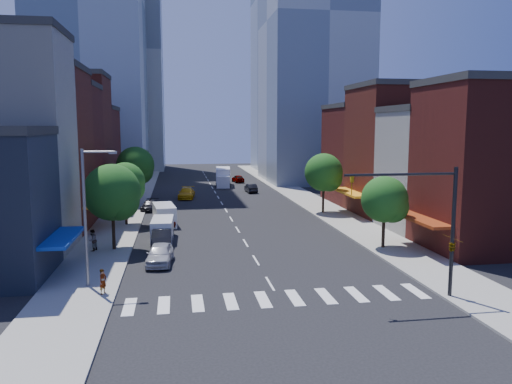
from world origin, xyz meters
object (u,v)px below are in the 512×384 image
(parked_car_front, at_px, (160,254))
(parked_car_rear, at_px, (150,205))
(pedestrian_near, at_px, (103,281))
(pedestrian_far, at_px, (92,240))
(traffic_car_far, at_px, (238,179))
(parked_car_third, at_px, (164,220))
(traffic_car_oncoming, at_px, (251,188))
(cargo_van_far, at_px, (164,215))
(taxi, at_px, (187,193))
(box_truck, at_px, (223,178))
(parked_car_second, at_px, (162,238))
(cargo_van_near, at_px, (162,229))

(parked_car_front, bearing_deg, parked_car_rear, 99.19)
(pedestrian_near, xyz_separation_m, pedestrian_far, (-2.43, 11.40, 0.12))
(traffic_car_far, bearing_deg, parked_car_third, 64.47)
(parked_car_third, distance_m, traffic_car_oncoming, 28.78)
(parked_car_third, height_order, traffic_car_oncoming, traffic_car_oncoming)
(cargo_van_far, relative_size, traffic_car_far, 1.28)
(cargo_van_far, xyz_separation_m, traffic_car_far, (12.90, 39.79, -0.38))
(parked_car_front, bearing_deg, traffic_car_oncoming, 76.69)
(parked_car_rear, distance_m, traffic_car_far, 33.54)
(parked_car_third, bearing_deg, traffic_car_far, 68.83)
(parked_car_rear, xyz_separation_m, taxi, (4.80, 10.06, 0.13))
(cargo_van_far, bearing_deg, pedestrian_far, -124.62)
(cargo_van_far, xyz_separation_m, box_truck, (9.53, 34.00, 0.44))
(parked_car_third, xyz_separation_m, taxi, (2.80, 20.36, 0.10))
(parked_car_rear, bearing_deg, parked_car_second, -77.26)
(parked_car_front, bearing_deg, taxi, 90.16)
(cargo_van_near, bearing_deg, pedestrian_near, -100.20)
(traffic_car_oncoming, height_order, pedestrian_far, pedestrian_far)
(traffic_car_far, xyz_separation_m, pedestrian_far, (-18.63, -50.89, 0.34))
(pedestrian_near, bearing_deg, parked_car_rear, 29.95)
(parked_car_second, relative_size, traffic_car_oncoming, 1.11)
(parked_car_front, height_order, traffic_car_far, parked_car_front)
(parked_car_front, distance_m, pedestrian_far, 7.26)
(parked_car_third, relative_size, cargo_van_near, 1.02)
(parked_car_rear, bearing_deg, taxi, 71.48)
(pedestrian_near, bearing_deg, parked_car_second, 17.49)
(box_truck, relative_size, pedestrian_far, 4.53)
(parked_car_second, height_order, traffic_car_oncoming, parked_car_second)
(parked_car_third, relative_size, traffic_car_far, 1.17)
(parked_car_front, height_order, parked_car_second, parked_car_front)
(traffic_car_far, bearing_deg, cargo_van_far, 64.27)
(parked_car_second, height_order, traffic_car_far, parked_car_second)
(parked_car_second, relative_size, cargo_van_near, 0.97)
(cargo_van_near, bearing_deg, box_truck, 78.91)
(parked_car_second, relative_size, traffic_car_far, 1.12)
(parked_car_second, bearing_deg, taxi, 85.55)
(parked_car_front, xyz_separation_m, taxi, (2.80, 35.41, -0.01))
(box_truck, bearing_deg, parked_car_front, -95.59)
(parked_car_front, xyz_separation_m, pedestrian_near, (-3.28, -6.92, 0.15))
(taxi, relative_size, traffic_car_oncoming, 1.28)
(parked_car_front, xyz_separation_m, parked_car_third, (0.00, 15.05, -0.11))
(cargo_van_near, height_order, traffic_car_far, cargo_van_near)
(traffic_car_oncoming, distance_m, pedestrian_far, 40.79)
(parked_car_rear, height_order, traffic_car_oncoming, traffic_car_oncoming)
(cargo_van_far, distance_m, pedestrian_far, 12.49)
(traffic_car_oncoming, xyz_separation_m, pedestrian_far, (-18.90, -36.14, 0.36))
(taxi, xyz_separation_m, pedestrian_near, (-6.08, -42.32, 0.16))
(traffic_car_oncoming, height_order, pedestrian_near, pedestrian_near)
(traffic_car_oncoming, bearing_deg, parked_car_second, 66.52)
(pedestrian_near, bearing_deg, traffic_car_oncoming, 13.11)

